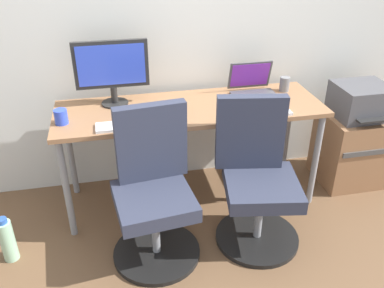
{
  "coord_description": "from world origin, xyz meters",
  "views": [
    {
      "loc": [
        -0.51,
        -2.46,
        1.86
      ],
      "look_at": [
        0.0,
        -0.05,
        0.48
      ],
      "focal_mm": 38.3,
      "sensor_mm": 36.0,
      "label": 1
    }
  ],
  "objects_px": {
    "open_laptop": "(253,88)",
    "coffee_mug": "(61,117)",
    "printer": "(361,101)",
    "water_bottle_on_floor": "(7,240)",
    "office_chair_right": "(257,180)",
    "side_cabinet": "(351,148)",
    "office_chair_left": "(154,193)",
    "desktop_monitor": "(112,68)"
  },
  "relations": [
    {
      "from": "open_laptop",
      "to": "coffee_mug",
      "type": "bearing_deg",
      "value": -171.34
    },
    {
      "from": "desktop_monitor",
      "to": "open_laptop",
      "type": "distance_m",
      "value": 0.99
    },
    {
      "from": "office_chair_right",
      "to": "side_cabinet",
      "type": "xyz_separation_m",
      "value": [
        0.95,
        0.47,
        -0.15
      ]
    },
    {
      "from": "desktop_monitor",
      "to": "open_laptop",
      "type": "bearing_deg",
      "value": -2.25
    },
    {
      "from": "office_chair_left",
      "to": "printer",
      "type": "distance_m",
      "value": 1.68
    },
    {
      "from": "printer",
      "to": "open_laptop",
      "type": "height_order",
      "value": "open_laptop"
    },
    {
      "from": "office_chair_left",
      "to": "water_bottle_on_floor",
      "type": "height_order",
      "value": "office_chair_left"
    },
    {
      "from": "coffee_mug",
      "to": "side_cabinet",
      "type": "bearing_deg",
      "value": 2.01
    },
    {
      "from": "printer",
      "to": "open_laptop",
      "type": "relative_size",
      "value": 1.29
    },
    {
      "from": "open_laptop",
      "to": "coffee_mug",
      "type": "height_order",
      "value": "open_laptop"
    },
    {
      "from": "office_chair_right",
      "to": "office_chair_left",
      "type": "bearing_deg",
      "value": 179.95
    },
    {
      "from": "desktop_monitor",
      "to": "coffee_mug",
      "type": "distance_m",
      "value": 0.46
    },
    {
      "from": "water_bottle_on_floor",
      "to": "coffee_mug",
      "type": "distance_m",
      "value": 0.81
    },
    {
      "from": "printer",
      "to": "water_bottle_on_floor",
      "type": "xyz_separation_m",
      "value": [
        -2.49,
        -0.38,
        -0.53
      ]
    },
    {
      "from": "side_cabinet",
      "to": "desktop_monitor",
      "type": "relative_size",
      "value": 1.16
    },
    {
      "from": "printer",
      "to": "coffee_mug",
      "type": "height_order",
      "value": "coffee_mug"
    },
    {
      "from": "side_cabinet",
      "to": "water_bottle_on_floor",
      "type": "distance_m",
      "value": 2.52
    },
    {
      "from": "office_chair_right",
      "to": "desktop_monitor",
      "type": "relative_size",
      "value": 1.96
    },
    {
      "from": "side_cabinet",
      "to": "coffee_mug",
      "type": "distance_m",
      "value": 2.16
    },
    {
      "from": "office_chair_right",
      "to": "coffee_mug",
      "type": "xyz_separation_m",
      "value": [
        -1.14,
        0.4,
        0.36
      ]
    },
    {
      "from": "water_bottle_on_floor",
      "to": "desktop_monitor",
      "type": "height_order",
      "value": "desktop_monitor"
    },
    {
      "from": "desktop_monitor",
      "to": "open_laptop",
      "type": "xyz_separation_m",
      "value": [
        0.97,
        -0.04,
        -0.2
      ]
    },
    {
      "from": "office_chair_left",
      "to": "coffee_mug",
      "type": "height_order",
      "value": "office_chair_left"
    },
    {
      "from": "printer",
      "to": "coffee_mug",
      "type": "bearing_deg",
      "value": -178.01
    },
    {
      "from": "open_laptop",
      "to": "desktop_monitor",
      "type": "bearing_deg",
      "value": 177.75
    },
    {
      "from": "side_cabinet",
      "to": "open_laptop",
      "type": "relative_size",
      "value": 1.79
    },
    {
      "from": "coffee_mug",
      "to": "office_chair_left",
      "type": "bearing_deg",
      "value": -38.39
    },
    {
      "from": "office_chair_left",
      "to": "water_bottle_on_floor",
      "type": "bearing_deg",
      "value": 174.43
    },
    {
      "from": "office_chair_left",
      "to": "side_cabinet",
      "type": "height_order",
      "value": "office_chair_left"
    },
    {
      "from": "side_cabinet",
      "to": "printer",
      "type": "distance_m",
      "value": 0.4
    },
    {
      "from": "office_chair_left",
      "to": "desktop_monitor",
      "type": "bearing_deg",
      "value": 104.91
    },
    {
      "from": "side_cabinet",
      "to": "water_bottle_on_floor",
      "type": "relative_size",
      "value": 1.79
    },
    {
      "from": "office_chair_right",
      "to": "desktop_monitor",
      "type": "height_order",
      "value": "desktop_monitor"
    },
    {
      "from": "office_chair_left",
      "to": "printer",
      "type": "height_order",
      "value": "office_chair_left"
    },
    {
      "from": "office_chair_right",
      "to": "printer",
      "type": "distance_m",
      "value": 1.09
    },
    {
      "from": "office_chair_right",
      "to": "water_bottle_on_floor",
      "type": "height_order",
      "value": "office_chair_right"
    },
    {
      "from": "desktop_monitor",
      "to": "coffee_mug",
      "type": "bearing_deg",
      "value": -144.66
    },
    {
      "from": "office_chair_left",
      "to": "desktop_monitor",
      "type": "xyz_separation_m",
      "value": [
        -0.17,
        0.63,
        0.57
      ]
    },
    {
      "from": "desktop_monitor",
      "to": "coffee_mug",
      "type": "height_order",
      "value": "desktop_monitor"
    },
    {
      "from": "office_chair_left",
      "to": "side_cabinet",
      "type": "distance_m",
      "value": 1.67
    },
    {
      "from": "office_chair_right",
      "to": "coffee_mug",
      "type": "height_order",
      "value": "office_chair_right"
    },
    {
      "from": "side_cabinet",
      "to": "open_laptop",
      "type": "height_order",
      "value": "open_laptop"
    }
  ]
}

